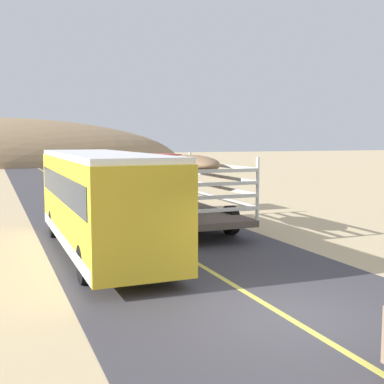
{
  "coord_description": "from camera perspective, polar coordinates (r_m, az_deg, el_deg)",
  "views": [
    {
      "loc": [
        -5.52,
        -8.5,
        3.66
      ],
      "look_at": [
        0.0,
        5.1,
        2.09
      ],
      "focal_mm": 46.55,
      "sensor_mm": 36.0,
      "label": 1
    }
  ],
  "objects": [
    {
      "name": "road_surface",
      "position": [
        10.77,
        10.56,
        -13.8
      ],
      "size": [
        8.0,
        120.0,
        0.02
      ],
      "primitive_type": "cube",
      "color": "#423F44",
      "rests_on": "ground"
    },
    {
      "name": "livestock_truck",
      "position": [
        22.68,
        -3.12,
        1.36
      ],
      "size": [
        2.53,
        9.7,
        3.02
      ],
      "color": "#B2332D",
      "rests_on": "road_surface"
    },
    {
      "name": "bus",
      "position": [
        16.05,
        -10.4,
        -0.84
      ],
      "size": [
        2.54,
        10.0,
        3.21
      ],
      "color": "gold",
      "rests_on": "road_surface"
    },
    {
      "name": "car_far",
      "position": [
        47.85,
        -13.61,
        2.37
      ],
      "size": [
        1.8,
        4.4,
        1.46
      ],
      "color": "#B2261E",
      "rests_on": "road_surface"
    },
    {
      "name": "road_centre_line",
      "position": [
        10.77,
        10.56,
        -13.74
      ],
      "size": [
        0.16,
        117.6,
        0.0
      ],
      "primitive_type": "cube",
      "color": "#D8CC4C",
      "rests_on": "road_surface"
    },
    {
      "name": "ground_plane",
      "position": [
        10.78,
        10.55,
        -13.85
      ],
      "size": [
        240.0,
        240.0,
        0.0
      ],
      "primitive_type": "plane",
      "color": "#CCB284"
    }
  ]
}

